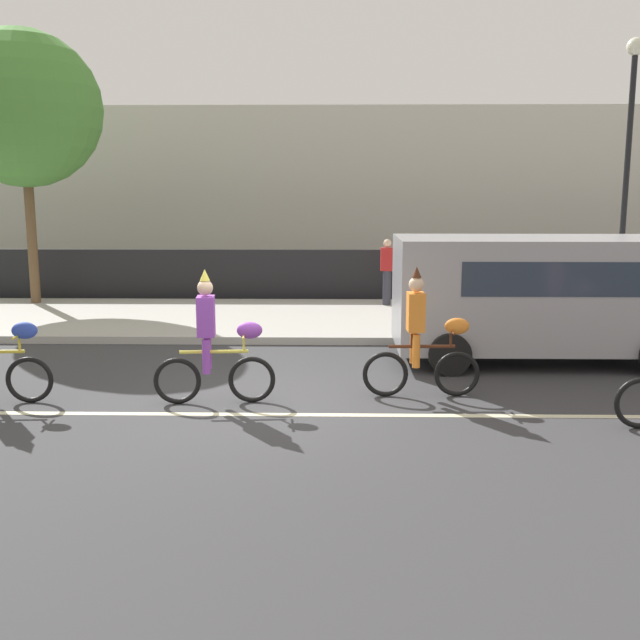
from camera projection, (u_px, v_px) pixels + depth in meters
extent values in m
plane|color=#38383A|center=(255.00, 404.00, 10.61)|extent=(80.00, 80.00, 0.00)
cube|color=beige|center=(251.00, 414.00, 10.12)|extent=(36.00, 0.14, 0.01)
cube|color=#ADAAA3|center=(285.00, 319.00, 16.99)|extent=(60.00, 5.00, 0.15)
cube|color=black|center=(292.00, 276.00, 19.73)|extent=(40.00, 0.08, 1.40)
cube|color=beige|center=(264.00, 193.00, 27.86)|extent=(28.00, 8.00, 5.55)
torus|color=black|center=(30.00, 380.00, 10.62)|extent=(0.67, 0.11, 0.67)
cylinder|color=gold|center=(19.00, 343.00, 10.52)|extent=(0.04, 0.04, 0.23)
cylinder|color=gold|center=(19.00, 335.00, 10.50)|extent=(0.06, 0.50, 0.03)
ellipsoid|color=#2D47B2|center=(25.00, 331.00, 10.49)|extent=(0.37, 0.22, 0.24)
torus|color=black|center=(252.00, 380.00, 10.64)|extent=(0.67, 0.13, 0.67)
torus|color=black|center=(177.00, 381.00, 10.56)|extent=(0.67, 0.13, 0.67)
cylinder|color=#E5D84C|center=(214.00, 352.00, 10.52)|extent=(0.97, 0.14, 0.05)
cylinder|color=#E5D84C|center=(203.00, 346.00, 10.50)|extent=(0.04, 0.04, 0.18)
cylinder|color=#E5D84C|center=(244.00, 343.00, 10.53)|extent=(0.04, 0.04, 0.23)
cylinder|color=#E5D84C|center=(244.00, 335.00, 10.51)|extent=(0.08, 0.50, 0.03)
ellipsoid|color=purple|center=(250.00, 330.00, 10.51)|extent=(0.38, 0.23, 0.24)
cube|color=purple|center=(206.00, 316.00, 10.43)|extent=(0.27, 0.34, 0.56)
sphere|color=beige|center=(205.00, 288.00, 10.36)|extent=(0.22, 0.22, 0.22)
cone|color=#E5D84C|center=(205.00, 275.00, 10.32)|extent=(0.14, 0.14, 0.16)
cylinder|color=purple|center=(206.00, 357.00, 10.39)|extent=(0.11, 0.11, 0.48)
cylinder|color=purple|center=(208.00, 352.00, 10.66)|extent=(0.11, 0.11, 0.48)
torus|color=black|center=(457.00, 374.00, 10.95)|extent=(0.67, 0.09, 0.67)
torus|color=black|center=(385.00, 374.00, 10.94)|extent=(0.67, 0.09, 0.67)
cylinder|color=#4C2614|center=(422.00, 346.00, 10.87)|extent=(0.97, 0.08, 0.05)
cylinder|color=#4C2614|center=(412.00, 340.00, 10.85)|extent=(0.04, 0.04, 0.18)
cylinder|color=#4C2614|center=(451.00, 339.00, 10.85)|extent=(0.04, 0.04, 0.23)
cylinder|color=#4C2614|center=(451.00, 331.00, 10.83)|extent=(0.05, 0.50, 0.03)
ellipsoid|color=orange|center=(457.00, 326.00, 10.82)|extent=(0.37, 0.21, 0.24)
cube|color=orange|center=(416.00, 312.00, 10.78)|extent=(0.25, 0.33, 0.56)
sphere|color=beige|center=(416.00, 284.00, 10.71)|extent=(0.22, 0.22, 0.22)
cone|color=#4C2614|center=(417.00, 272.00, 10.67)|extent=(0.14, 0.14, 0.16)
cylinder|color=orange|center=(416.00, 351.00, 10.74)|extent=(0.11, 0.11, 0.48)
cylinder|color=orange|center=(414.00, 347.00, 11.01)|extent=(0.11, 0.11, 0.48)
cube|color=#99999E|center=(541.00, 292.00, 12.96)|extent=(5.00, 2.00, 1.90)
cube|color=#283342|center=(565.00, 272.00, 12.89)|extent=(3.90, 2.02, 0.56)
cylinder|color=black|center=(615.00, 331.00, 14.07)|extent=(0.70, 0.22, 0.70)
cylinder|color=black|center=(450.00, 354.00, 12.16)|extent=(0.70, 0.22, 0.70)
cylinder|color=black|center=(434.00, 331.00, 14.13)|extent=(0.70, 0.22, 0.70)
cylinder|color=black|center=(625.00, 193.00, 15.65)|extent=(0.12, 0.12, 5.50)
sphere|color=#EAEACC|center=(636.00, 46.00, 15.13)|extent=(0.36, 0.36, 0.36)
cylinder|color=brown|center=(32.00, 235.00, 18.54)|extent=(0.24, 0.24, 3.42)
sphere|color=#4C8C38|center=(23.00, 109.00, 18.01)|extent=(3.76, 3.76, 3.76)
cylinder|color=#33333D|center=(387.00, 288.00, 18.40)|extent=(0.20, 0.20, 0.85)
cube|color=#AD1E1E|center=(387.00, 259.00, 18.28)|extent=(0.32, 0.20, 0.56)
sphere|color=beige|center=(387.00, 243.00, 18.21)|extent=(0.20, 0.20, 0.20)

